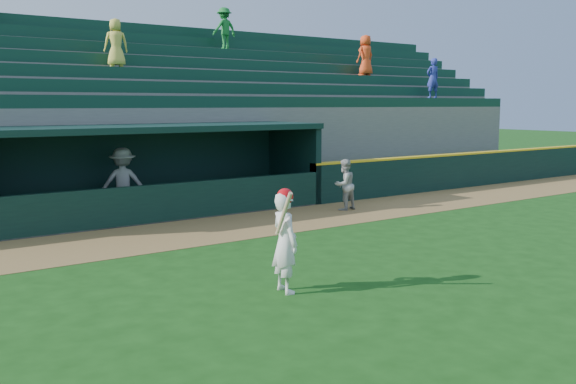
% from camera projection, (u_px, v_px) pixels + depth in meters
% --- Properties ---
extents(ground, '(120.00, 120.00, 0.00)m').
position_uv_depth(ground, '(340.00, 273.00, 11.57)').
color(ground, '#144110').
rests_on(ground, ground).
extents(warning_track, '(40.00, 3.00, 0.01)m').
position_uv_depth(warning_track, '(208.00, 230.00, 15.51)').
color(warning_track, olive).
rests_on(warning_track, ground).
extents(field_wall_right, '(15.50, 0.30, 1.20)m').
position_uv_depth(field_wall_right, '(477.00, 170.00, 23.85)').
color(field_wall_right, black).
rests_on(field_wall_right, ground).
extents(wall_stripe_right, '(15.50, 0.32, 0.06)m').
position_uv_depth(wall_stripe_right, '(478.00, 153.00, 23.76)').
color(wall_stripe_right, yellow).
rests_on(wall_stripe_right, field_wall_right).
extents(dugout_player_front, '(0.76, 0.62, 1.47)m').
position_uv_depth(dugout_player_front, '(344.00, 185.00, 18.35)').
color(dugout_player_front, '#A3A39E').
rests_on(dugout_player_front, ground).
extents(dugout_player_inside, '(1.38, 1.12, 1.87)m').
position_uv_depth(dugout_player_inside, '(123.00, 182.00, 17.24)').
color(dugout_player_inside, '#A9A9A4').
rests_on(dugout_player_inside, ground).
extents(dugout, '(9.40, 2.80, 2.46)m').
position_uv_depth(dugout, '(153.00, 165.00, 17.82)').
color(dugout, '#61615C').
rests_on(dugout, ground).
extents(stands, '(34.50, 6.25, 7.43)m').
position_uv_depth(stands, '(96.00, 123.00, 21.34)').
color(stands, slate).
rests_on(stands, ground).
extents(batter_at_plate, '(0.48, 0.80, 1.72)m').
position_uv_depth(batter_at_plate, '(285.00, 240.00, 10.30)').
color(batter_at_plate, silver).
rests_on(batter_at_plate, ground).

